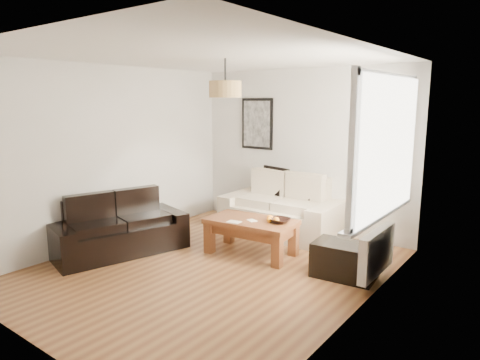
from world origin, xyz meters
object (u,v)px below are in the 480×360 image
Objects in this scene: coffee_table at (251,237)px; ottoman at (345,260)px; loveseat_cream at (281,206)px; sofa_leather at (119,225)px.

ottoman is (1.35, 0.04, -0.04)m from coffee_table.
loveseat_cream is 1.03× the size of sofa_leather.
loveseat_cream is 1.09m from coffee_table.
loveseat_cream is at bearing -16.94° from sofa_leather.
sofa_leather reaches higher than coffee_table.
loveseat_cream is at bearing 98.82° from coffee_table.
sofa_leather is (-1.36, -2.09, -0.07)m from loveseat_cream.
loveseat_cream reaches higher than sofa_leather.
loveseat_cream is 2.50× the size of ottoman.
ottoman is at bearing -53.37° from sofa_leather.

